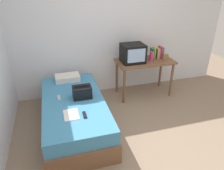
% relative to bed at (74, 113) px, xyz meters
% --- Properties ---
extents(ground_plane, '(8.00, 8.00, 0.00)m').
position_rel_bed_xyz_m(ground_plane, '(0.93, -0.80, -0.26)').
color(ground_plane, '#84705B').
extents(wall_back, '(5.20, 0.10, 2.60)m').
position_rel_bed_xyz_m(wall_back, '(0.93, 1.20, 1.04)').
color(wall_back, silver).
rests_on(wall_back, ground).
extents(bed, '(1.00, 2.00, 0.52)m').
position_rel_bed_xyz_m(bed, '(0.00, 0.00, 0.00)').
color(bed, brown).
rests_on(bed, ground).
extents(desk, '(1.16, 0.60, 0.77)m').
position_rel_bed_xyz_m(desk, '(1.56, 0.73, 0.41)').
color(desk, brown).
rests_on(desk, ground).
extents(tv, '(0.44, 0.39, 0.36)m').
position_rel_bed_xyz_m(tv, '(1.29, 0.72, 0.69)').
color(tv, black).
rests_on(tv, desk).
extents(water_bottle, '(0.08, 0.08, 0.18)m').
position_rel_bed_xyz_m(water_bottle, '(1.67, 0.68, 0.61)').
color(water_bottle, '#E53372').
rests_on(water_bottle, desk).
extents(book_row, '(0.25, 0.16, 0.24)m').
position_rel_bed_xyz_m(book_row, '(1.86, 0.81, 0.62)').
color(book_row, '#337F47').
rests_on(book_row, desk).
extents(picture_frame, '(0.11, 0.02, 0.12)m').
position_rel_bed_xyz_m(picture_frame, '(1.97, 0.64, 0.58)').
color(picture_frame, olive).
rests_on(picture_frame, desk).
extents(pillow, '(0.46, 0.29, 0.10)m').
position_rel_bed_xyz_m(pillow, '(-0.01, 0.76, 0.32)').
color(pillow, silver).
rests_on(pillow, bed).
extents(handbag, '(0.30, 0.20, 0.22)m').
position_rel_bed_xyz_m(handbag, '(0.16, 0.03, 0.37)').
color(handbag, black).
rests_on(handbag, bed).
extents(magazine, '(0.21, 0.29, 0.01)m').
position_rel_bed_xyz_m(magazine, '(-0.08, -0.41, 0.27)').
color(magazine, white).
rests_on(magazine, bed).
extents(remote_dark, '(0.04, 0.16, 0.02)m').
position_rel_bed_xyz_m(remote_dark, '(0.10, -0.48, 0.28)').
color(remote_dark, black).
rests_on(remote_dark, bed).
extents(remote_silver, '(0.04, 0.14, 0.02)m').
position_rel_bed_xyz_m(remote_silver, '(-0.21, 0.11, 0.28)').
color(remote_silver, '#B7B7BC').
rests_on(remote_silver, bed).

